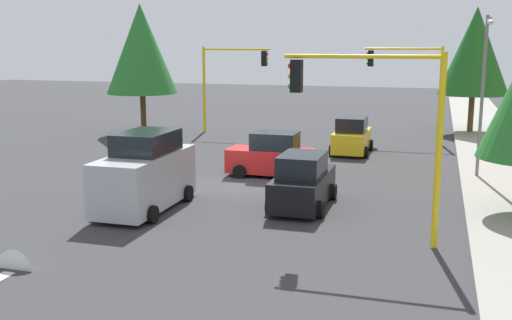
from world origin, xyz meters
The scene contains 13 objects.
ground_plane centered at (0.00, 0.00, 0.00)m, with size 120.00×120.00×0.00m, color #353538.
sidewalk_kerb centered at (-5.00, 10.50, 0.07)m, with size 80.00×4.00×0.15m, color gray.
lane_arrow_near centered at (11.51, -3.00, 0.01)m, with size 2.40×1.10×1.10m.
traffic_signal_far_right centered at (-14.00, -5.69, 3.98)m, with size 0.36×4.59×5.61m.
traffic_signal_near_left centered at (6.00, 5.69, 3.98)m, with size 0.36×4.59×5.62m.
traffic_signal_far_left centered at (-14.00, 5.70, 4.01)m, with size 0.36×4.59×5.67m.
street_lamp_curbside centered at (-3.61, 9.20, 4.35)m, with size 2.15×0.28×7.00m.
tree_roadside_far centered at (-18.00, 9.50, 5.34)m, with size 4.44×4.44×8.13m.
tree_opposite_side centered at (-12.00, -11.00, 5.48)m, with size 4.55×4.55×8.34m.
delivery_van_silver centered at (4.64, -2.41, 1.28)m, with size 4.80×2.22×2.77m.
car_yellow centered at (-8.69, 3.07, 0.90)m, with size 3.68×2.01×1.98m.
car_black centered at (2.73, 2.89, 0.90)m, with size 4.15×1.99×1.98m.
car_red centered at (-2.00, 0.44, 0.90)m, with size 2.01×3.80×1.98m.
Camera 1 is at (23.57, 7.40, 5.84)m, focal length 42.47 mm.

